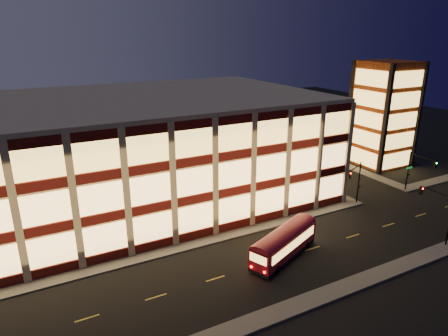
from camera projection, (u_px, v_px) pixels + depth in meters
ground at (207, 246)px, 44.46m from camera, size 200.00×200.00×0.00m
sidewalk_office_south at (179, 248)px, 43.94m from camera, size 54.00×2.00×0.15m
sidewalk_office_east at (284, 169)px, 68.86m from camera, size 2.00×30.00×0.15m
sidewalk_tower_south at (432, 182)px, 63.08m from camera, size 14.00×2.00×0.15m
sidewalk_tower_west at (333, 160)px, 73.76m from camera, size 2.00×30.00×0.15m
sidewalk_near at (274, 314)px, 33.59m from camera, size 100.00×2.00×0.15m
office_building at (134, 149)px, 54.93m from camera, size 50.45×30.45×14.50m
stair_tower at (383, 114)px, 69.30m from camera, size 8.60×8.60×18.00m
traffic_signal_far at (356, 178)px, 53.21m from camera, size 3.79×1.87×6.00m
traffic_signal_right at (418, 167)px, 57.52m from camera, size 1.20×4.37×6.00m
traffic_signal_near at (440, 207)px, 44.38m from camera, size 0.32×4.45×6.00m
trolley_bus at (284, 242)px, 41.76m from camera, size 9.75×5.94×3.24m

